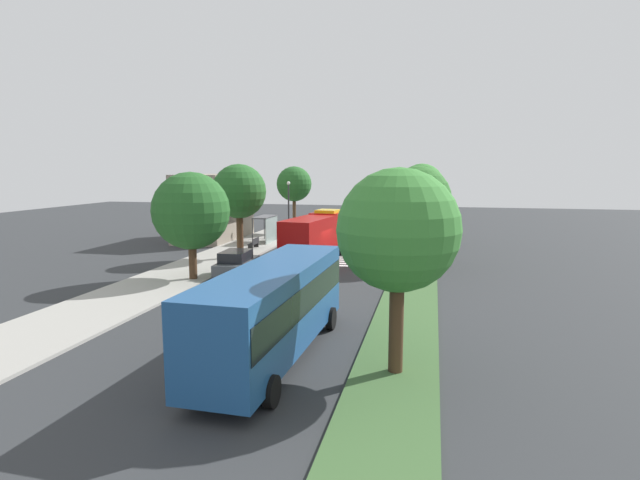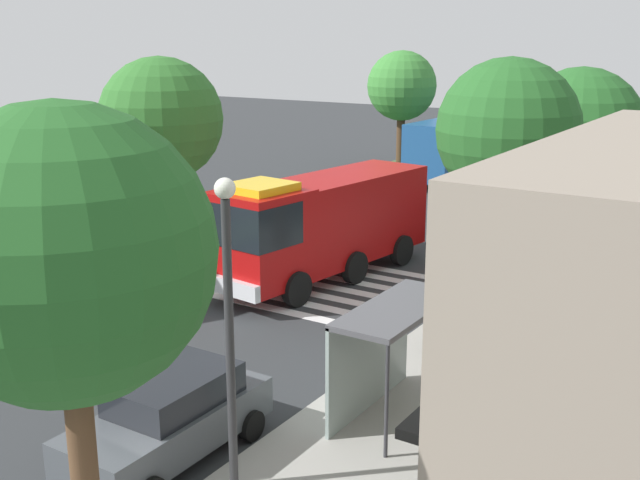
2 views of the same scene
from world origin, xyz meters
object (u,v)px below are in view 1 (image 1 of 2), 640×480
object	(u,v)px
transit_bus	(274,304)
median_tree_west	(418,199)
bus_stop_shelter	(268,224)
median_tree_far_west	(398,231)
median_tree_center	(422,186)
parked_car_west	(237,263)
sidewalk_tree_west	(239,192)
sidewalk_tree_far_west	(191,211)
bench_near_shelter	(254,243)
parked_car_mid	(305,230)
sidewalk_tree_east	(294,184)
street_lamp	(289,204)
fire_truck	(316,234)

from	to	relation	value
transit_bus	median_tree_west	size ratio (longest dim) A/B	1.56
bus_stop_shelter	transit_bus	bearing A→B (deg)	-161.20
transit_bus	median_tree_west	world-z (taller)	median_tree_west
median_tree_far_west	median_tree_center	bearing A→B (deg)	0.00
parked_car_west	sidewalk_tree_west	size ratio (longest dim) A/B	0.62
median_tree_far_west	sidewalk_tree_far_west	bearing A→B (deg)	48.17
bench_near_shelter	median_tree_far_west	xyz separation A→B (m)	(-24.94, -14.23, 4.46)
parked_car_west	bus_stop_shelter	size ratio (longest dim) A/B	1.30
parked_car_mid	sidewalk_tree_far_west	xyz separation A→B (m)	(-20.39, 2.20, 3.59)
parked_car_mid	transit_bus	size ratio (longest dim) A/B	0.40
sidewalk_tree_east	median_tree_center	world-z (taller)	median_tree_center
bus_stop_shelter	bench_near_shelter	distance (m)	4.20
sidewalk_tree_far_west	median_tree_far_west	world-z (taller)	median_tree_far_west
street_lamp	median_tree_far_west	xyz separation A→B (m)	(-32.99, -13.35, 1.54)
parked_car_mid	bench_near_shelter	xyz separation A→B (m)	(-7.76, 2.67, -0.29)
transit_bus	bench_near_shelter	bearing A→B (deg)	-156.41
parked_car_mid	street_lamp	size ratio (longest dim) A/B	0.78
parked_car_west	parked_car_mid	world-z (taller)	parked_car_west
sidewalk_tree_east	median_tree_center	size ratio (longest dim) A/B	0.97
parked_car_west	sidewalk_tree_far_west	bearing A→B (deg)	127.31
parked_car_mid	transit_bus	distance (m)	32.82
street_lamp	median_tree_center	world-z (taller)	median_tree_center
fire_truck	sidewalk_tree_west	xyz separation A→B (m)	(-1.02, 5.98, 3.29)
sidewalk_tree_west	median_tree_west	world-z (taller)	sidewalk_tree_west
fire_truck	transit_bus	world-z (taller)	fire_truck
transit_bus	sidewalk_tree_west	xyz separation A→B (m)	(19.82, 9.16, 3.22)
transit_bus	median_tree_far_west	distance (m)	5.51
sidewalk_tree_east	median_tree_far_west	size ratio (longest dim) A/B	1.02
bus_stop_shelter	sidewalk_tree_far_west	world-z (taller)	sidewalk_tree_far_west
bench_near_shelter	sidewalk_tree_east	size ratio (longest dim) A/B	0.22
transit_bus	sidewalk_tree_east	xyz separation A→B (m)	(35.93, 9.16, 3.32)
transit_bus	bus_stop_shelter	bearing A→B (deg)	-159.24
sidewalk_tree_far_west	sidewalk_tree_west	size ratio (longest dim) A/B	0.93
parked_car_mid	median_tree_center	bearing A→B (deg)	-98.89
transit_bus	sidewalk_tree_east	world-z (taller)	sidewalk_tree_east
median_tree_west	parked_car_west	bearing A→B (deg)	119.00
street_lamp	sidewalk_tree_west	world-z (taller)	sidewalk_tree_west
bus_stop_shelter	street_lamp	distance (m)	4.46
parked_car_mid	median_tree_center	size ratio (longest dim) A/B	0.59
median_tree_center	parked_car_west	bearing A→B (deg)	145.32
parked_car_mid	sidewalk_tree_east	size ratio (longest dim) A/B	0.61
bench_near_shelter	bus_stop_shelter	bearing A→B (deg)	-0.00
bus_stop_shelter	median_tree_far_west	bearing A→B (deg)	-153.82
parked_car_mid	median_tree_west	bearing A→B (deg)	-136.29
fire_truck	street_lamp	world-z (taller)	street_lamp
parked_car_west	bus_stop_shelter	world-z (taller)	bus_stop_shelter
transit_bus	street_lamp	world-z (taller)	street_lamp
median_tree_west	sidewalk_tree_east	bearing A→B (deg)	40.70
fire_truck	bench_near_shelter	size ratio (longest dim) A/B	5.83
bus_stop_shelter	median_tree_far_west	size ratio (longest dim) A/B	0.50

